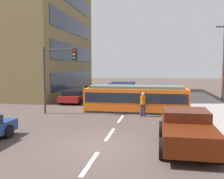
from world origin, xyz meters
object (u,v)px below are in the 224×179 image
object	(u,v)px
pedestrian_crossing	(143,103)
parked_sedan_far	(94,90)
city_bus	(122,90)
pickup_truck_parked	(187,129)
utility_pole_mid	(224,59)
parked_sedan_mid	(75,96)
traffic_light_mast	(57,67)
streetcar_tram	(136,98)

from	to	relation	value
pedestrian_crossing	parked_sedan_far	bearing A→B (deg)	117.19
city_bus	pedestrian_crossing	xyz separation A→B (m)	(2.63, -8.62, -0.07)
pickup_truck_parked	city_bus	bearing A→B (deg)	107.38
parked_sedan_far	utility_pole_mid	bearing A→B (deg)	-9.38
pedestrian_crossing	pickup_truck_parked	size ratio (longest dim) A/B	0.33
parked_sedan_mid	traffic_light_mast	bearing A→B (deg)	-83.43
pedestrian_crossing	utility_pole_mid	world-z (taller)	utility_pole_mid
city_bus	pedestrian_crossing	size ratio (longest dim) A/B	3.18
streetcar_tram	pickup_truck_parked	distance (m)	9.04
parked_sedan_mid	pedestrian_crossing	bearing A→B (deg)	-40.69
city_bus	pedestrian_crossing	world-z (taller)	city_bus
streetcar_tram	pedestrian_crossing	bearing A→B (deg)	-72.16
streetcar_tram	utility_pole_mid	world-z (taller)	utility_pole_mid
streetcar_tram	pickup_truck_parked	bearing A→B (deg)	-72.10
traffic_light_mast	utility_pole_mid	xyz separation A→B (m)	(13.83, 10.52, 0.84)
streetcar_tram	pickup_truck_parked	world-z (taller)	streetcar_tram
parked_sedan_mid	utility_pole_mid	xyz separation A→B (m)	(14.53, 4.50, 3.61)
city_bus	traffic_light_mast	world-z (taller)	traffic_light_mast
parked_sedan_far	pedestrian_crossing	bearing A→B (deg)	-62.81
streetcar_tram	city_bus	world-z (taller)	streetcar_tram
traffic_light_mast	streetcar_tram	bearing A→B (deg)	20.42
traffic_light_mast	utility_pole_mid	bearing A→B (deg)	37.26
pickup_truck_parked	parked_sedan_mid	distance (m)	15.45
parked_sedan_far	city_bus	bearing A→B (deg)	-46.41
traffic_light_mast	city_bus	bearing A→B (deg)	68.15
city_bus	utility_pole_mid	bearing A→B (deg)	9.66
pedestrian_crossing	parked_sedan_far	distance (m)	14.31
city_bus	traffic_light_mast	distance (m)	9.74
pickup_truck_parked	parked_sedan_far	distance (m)	21.27
parked_sedan_mid	parked_sedan_far	world-z (taller)	same
pickup_truck_parked	utility_pole_mid	bearing A→B (deg)	72.04
pickup_truck_parked	parked_sedan_mid	bearing A→B (deg)	125.62
utility_pole_mid	streetcar_tram	bearing A→B (deg)	-134.46
pickup_truck_parked	parked_sedan_mid	world-z (taller)	pickup_truck_parked
parked_sedan_far	utility_pole_mid	distance (m)	14.86
parked_sedan_mid	utility_pole_mid	bearing A→B (deg)	17.22
pedestrian_crossing	parked_sedan_mid	xyz separation A→B (m)	(-6.84, 5.88, -0.32)
pedestrian_crossing	pickup_truck_parked	bearing A→B (deg)	-72.08
traffic_light_mast	utility_pole_mid	distance (m)	17.40
pickup_truck_parked	utility_pole_mid	distance (m)	18.26
pickup_truck_parked	utility_pole_mid	world-z (taller)	utility_pole_mid
pedestrian_crossing	traffic_light_mast	size ratio (longest dim) A/B	0.34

